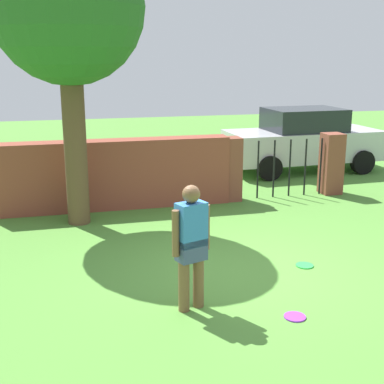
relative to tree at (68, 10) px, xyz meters
The scene contains 8 objects.
ground_plane 5.39m from the tree, 53.09° to the right, with size 40.00×40.00×0.00m, color #4C8433.
brick_wall 3.36m from the tree, 49.12° to the left, with size 4.94×0.50×1.44m, color brown.
tree is the anchor object (origin of this frame).
person 5.12m from the tree, 72.88° to the right, with size 0.51×0.33×1.62m.
fence_gate 5.61m from the tree, 10.76° to the left, with size 2.89×0.44×1.40m.
car 7.66m from the tree, 28.00° to the left, with size 4.26×2.05×1.72m.
frisbee_purple 6.42m from the tree, 62.03° to the right, with size 0.27×0.27×0.02m, color purple.
frisbee_green 5.90m from the tree, 43.20° to the right, with size 0.27×0.27×0.02m, color green.
Camera 1 is at (-2.52, -6.98, 3.15)m, focal length 49.67 mm.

